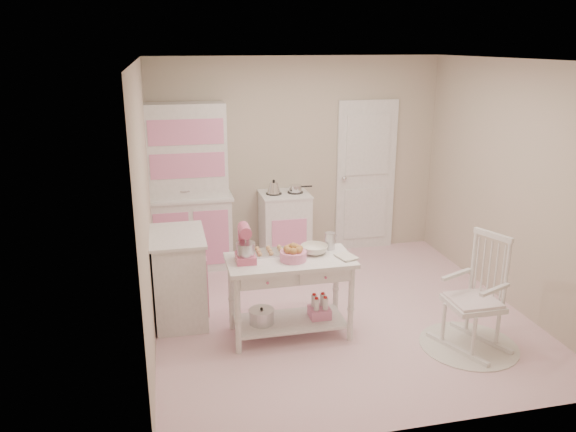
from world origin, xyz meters
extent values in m
plane|color=pink|center=(0.00, 0.00, 0.00)|extent=(3.80, 3.80, 0.00)
cube|color=white|center=(0.00, 0.00, 2.60)|extent=(3.80, 3.80, 0.04)
cube|color=#BBB398|center=(0.00, 1.90, 1.30)|extent=(3.80, 0.04, 2.60)
cube|color=#BBB398|center=(0.00, -1.90, 1.30)|extent=(3.80, 0.04, 2.60)
cube|color=#BBB398|center=(-1.90, 0.00, 1.30)|extent=(0.04, 3.80, 2.60)
cube|color=#BBB398|center=(1.90, 0.00, 1.30)|extent=(0.04, 3.80, 2.60)
cube|color=white|center=(0.95, 1.87, 1.02)|extent=(0.82, 0.05, 2.04)
cube|color=white|center=(-1.44, 1.66, 1.04)|extent=(1.06, 0.50, 2.08)
cube|color=white|center=(-0.24, 1.61, 0.46)|extent=(0.62, 0.57, 0.92)
cube|color=white|center=(-1.63, 0.27, 0.46)|extent=(0.54, 0.84, 0.92)
cylinder|color=white|center=(1.00, -0.91, 0.01)|extent=(0.92, 0.92, 0.01)
cube|color=white|center=(1.00, -0.91, 0.55)|extent=(0.72, 0.85, 1.10)
cube|color=white|center=(-0.61, -0.32, 0.40)|extent=(1.20, 0.60, 0.80)
cube|color=#D95B81|center=(-1.03, -0.30, 0.97)|extent=(0.21, 0.28, 0.34)
cube|color=silver|center=(-0.76, -0.14, 0.81)|extent=(0.34, 0.24, 0.02)
cylinder|color=pink|center=(-0.59, -0.37, 0.85)|extent=(0.25, 0.25, 0.09)
imported|color=silver|center=(-0.35, -0.24, 0.84)|extent=(0.26, 0.26, 0.08)
cylinder|color=silver|center=(-0.17, -0.16, 0.89)|extent=(0.10, 0.10, 0.17)
imported|color=silver|center=(-0.16, -0.44, 0.81)|extent=(0.21, 0.25, 0.02)
camera|label=1|loc=(-1.71, -5.14, 2.76)|focal=35.00mm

